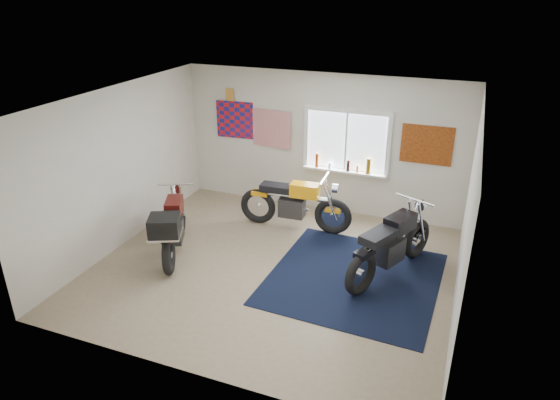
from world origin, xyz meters
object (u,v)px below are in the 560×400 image
at_px(navy_rug, 354,278).
at_px(yellow_triumph, 294,204).
at_px(maroon_tourer, 172,227).
at_px(black_chrome_bike, 391,246).

relative_size(navy_rug, yellow_triumph, 1.22).
xyz_separation_m(yellow_triumph, maroon_tourer, (-1.51, -1.69, 0.07)).
bearing_deg(navy_rug, yellow_triumph, 137.99).
bearing_deg(maroon_tourer, navy_rug, -106.85).
relative_size(navy_rug, maroon_tourer, 1.33).
height_order(yellow_triumph, black_chrome_bike, black_chrome_bike).
relative_size(navy_rug, black_chrome_bike, 1.27).
bearing_deg(maroon_tourer, yellow_triumph, -66.18).
xyz_separation_m(navy_rug, yellow_triumph, (-1.45, 1.30, 0.46)).
bearing_deg(yellow_triumph, navy_rug, -45.17).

